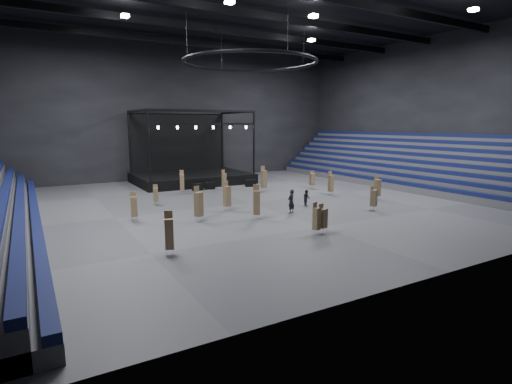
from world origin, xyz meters
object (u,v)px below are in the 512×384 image
stage (190,171)px  chair_stack_11 (156,194)px  chair_stack_9 (199,204)px  chair_stack_0 (323,218)px  chair_stack_14 (134,206)px  chair_stack_4 (331,183)px  chair_stack_12 (227,196)px  flight_case_left (198,187)px  chair_stack_8 (264,179)px  chair_stack_2 (312,179)px  chair_stack_10 (256,202)px  chair_stack_5 (224,180)px  chair_stack_13 (374,198)px  man_center (291,201)px  flight_case_right (251,183)px  chair_stack_1 (182,182)px  chair_stack_6 (169,233)px  chair_stack_7 (377,187)px  flight_case_mid (210,186)px  chair_stack_3 (317,218)px  crew_member (307,198)px

stage → chair_stack_11: stage is taller
stage → chair_stack_9: 21.97m
chair_stack_0 → chair_stack_14: bearing=125.2°
chair_stack_4 → chair_stack_11: chair_stack_4 is taller
chair_stack_12 → chair_stack_9: bearing=-155.4°
flight_case_left → chair_stack_8: bearing=-35.9°
chair_stack_2 → chair_stack_10: chair_stack_10 is taller
chair_stack_0 → chair_stack_5: size_ratio=0.87×
chair_stack_12 → chair_stack_0: bearing=-83.9°
chair_stack_10 → chair_stack_13: (10.54, -2.21, -0.27)m
flight_case_left → man_center: 15.16m
flight_case_left → chair_stack_14: (-9.74, -11.24, 0.81)m
flight_case_right → chair_stack_1: (-9.00, -0.88, 0.91)m
stage → chair_stack_0: stage is taller
chair_stack_6 → chair_stack_7: 24.02m
chair_stack_14 → flight_case_left: bearing=59.8°
flight_case_right → chair_stack_1: size_ratio=0.48×
chair_stack_0 → chair_stack_10: chair_stack_10 is taller
chair_stack_0 → flight_case_mid: bearing=76.6°
chair_stack_3 → man_center: chair_stack_3 is taller
chair_stack_1 → chair_stack_11: 6.11m
flight_case_right → chair_stack_4: (4.52, -9.37, 0.88)m
chair_stack_5 → chair_stack_9: bearing=-130.3°
flight_case_mid → chair_stack_4: size_ratio=0.47×
chair_stack_10 → chair_stack_14: bearing=177.0°
chair_stack_8 → chair_stack_11: bearing=-177.5°
chair_stack_10 → chair_stack_7: bearing=27.8°
chair_stack_2 → chair_stack_10: (-13.31, -9.97, 0.28)m
chair_stack_8 → chair_stack_11: (-12.59, -1.34, -0.45)m
chair_stack_4 → chair_stack_9: size_ratio=0.91×
chair_stack_13 → man_center: bearing=135.7°
chair_stack_8 → crew_member: bearing=-97.5°
flight_case_left → crew_member: bearing=-67.2°
chair_stack_2 → chair_stack_6: 26.72m
flight_case_right → chair_stack_5: chair_stack_5 is taller
chair_stack_5 → man_center: 13.63m
chair_stack_6 → chair_stack_11: size_ratio=1.36×
chair_stack_6 → chair_stack_13: chair_stack_6 is taller
flight_case_left → flight_case_right: (6.68, -0.43, 0.01)m
chair_stack_1 → chair_stack_11: (-4.17, -4.45, -0.30)m
chair_stack_0 → chair_stack_11: size_ratio=1.07×
chair_stack_0 → chair_stack_5: (1.96, 19.93, 0.10)m
chair_stack_0 → chair_stack_11: chair_stack_0 is taller
chair_stack_1 → chair_stack_5: chair_stack_1 is taller
flight_case_left → chair_stack_0: (0.73, -21.25, 0.69)m
stage → chair_stack_12: size_ratio=5.35×
crew_member → stage: bearing=25.1°
chair_stack_13 → flight_case_left: bearing=95.4°
flight_case_left → chair_stack_2: size_ratio=0.57×
chair_stack_6 → chair_stack_12: chair_stack_12 is taller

